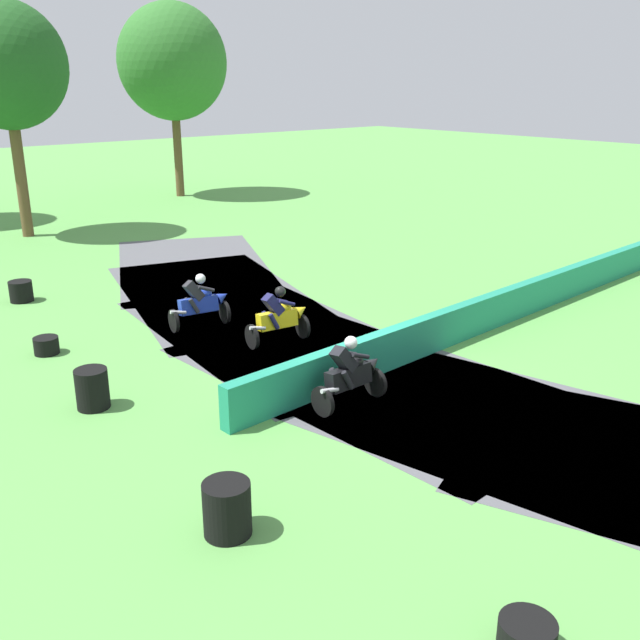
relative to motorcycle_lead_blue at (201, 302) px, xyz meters
The scene contains 13 objects.
ground_plane 5.28m from the motorcycle_lead_blue, 79.64° to the right, with size 120.00×120.00×0.00m, color #569947.
track_asphalt 5.57m from the motorcycle_lead_blue, 66.96° to the right, with size 10.44×31.53×0.01m.
safety_barrier 8.22m from the motorcycle_lead_blue, 36.27° to the right, with size 0.30×18.86×0.90m, color #1E8466.
motorcycle_lead_blue is the anchor object (origin of this frame).
motorcycle_chase_yellow 2.40m from the motorcycle_lead_blue, 69.79° to the right, with size 1.71×0.86×1.42m.
motorcycle_trailing_black 5.93m from the motorcycle_lead_blue, 92.08° to the right, with size 1.68×0.68×1.42m.
tire_stack_near 5.98m from the motorcycle_lead_blue, 118.11° to the left, with size 0.65×0.65×0.60m.
tire_stack_mid_a 3.88m from the motorcycle_lead_blue, 169.92° to the left, with size 0.57×0.57×0.40m.
tire_stack_mid_b 5.03m from the motorcycle_lead_blue, 146.12° to the right, with size 0.64×0.64×0.80m.
tire_stack_far 9.08m from the motorcycle_lead_blue, 119.15° to the right, with size 0.69×0.69×0.80m.
tire_stack_extra_a 12.35m from the motorcycle_lead_blue, 104.51° to the right, with size 0.66×0.66×0.40m.
tree_mid_rise 23.00m from the motorcycle_lead_blue, 61.55° to the left, with size 5.60×5.60×9.85m.
tree_behind_barrier 15.43m from the motorcycle_lead_blue, 87.99° to the left, with size 4.57×4.57×8.98m.
Camera 1 is at (-9.95, -10.19, 6.13)m, focal length 40.08 mm.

